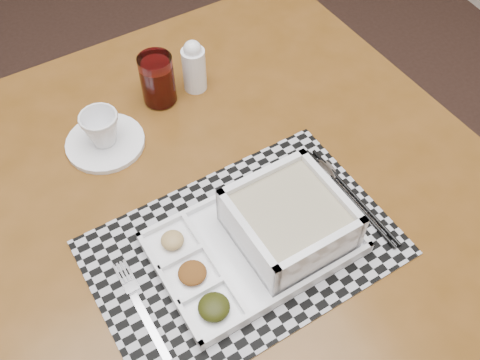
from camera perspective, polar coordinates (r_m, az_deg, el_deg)
name	(u,v)px	position (r m, az deg, el deg)	size (l,w,h in m)	color
dining_table	(215,227)	(1.01, -2.67, -5.06)	(1.14, 1.14, 0.78)	#55330F
placemat	(243,248)	(0.89, 0.37, -7.23)	(0.49, 0.33, 0.00)	#ADADB5
serving_tray	(277,230)	(0.87, 3.93, -5.29)	(0.34, 0.25, 0.09)	white
fork	(142,306)	(0.85, -10.44, -13.11)	(0.04, 0.19, 0.00)	silver
spoon	(329,175)	(0.98, 9.52, 0.50)	(0.04, 0.18, 0.01)	silver
chopsticks	(352,196)	(0.96, 11.84, -1.72)	(0.04, 0.24, 0.01)	black
saucer	(105,143)	(1.05, -14.16, 3.89)	(0.15, 0.15, 0.01)	white
cup	(101,129)	(1.02, -14.58, 5.32)	(0.07, 0.07, 0.07)	white
juice_glass	(158,81)	(1.09, -8.77, 10.37)	(0.07, 0.07, 0.11)	white
creamer_bottle	(194,66)	(1.10, -4.94, 12.01)	(0.05, 0.05, 0.12)	white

